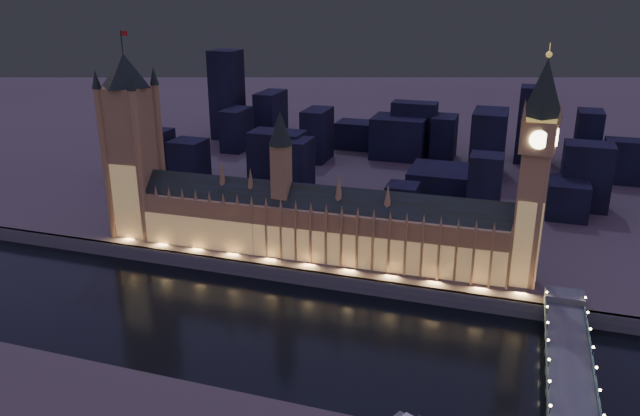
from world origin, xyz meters
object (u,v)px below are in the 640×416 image
(victoria_tower, at_px, (131,137))
(westminster_bridge, at_px, (568,364))
(elizabeth_tower, at_px, (537,156))
(palace_of_westminster, at_px, (315,223))

(victoria_tower, relative_size, westminster_bridge, 1.03)
(elizabeth_tower, height_order, westminster_bridge, elizabeth_tower)
(elizabeth_tower, bearing_deg, victoria_tower, -180.00)
(palace_of_westminster, relative_size, victoria_tower, 1.74)
(victoria_tower, bearing_deg, elizabeth_tower, 0.00)
(palace_of_westminster, xyz_separation_m, victoria_tower, (-110.10, 0.17, 39.10))
(victoria_tower, bearing_deg, westminster_bridge, -15.42)
(palace_of_westminster, distance_m, victoria_tower, 116.83)
(westminster_bridge, bearing_deg, victoria_tower, 164.58)
(elizabeth_tower, bearing_deg, palace_of_westminster, -179.91)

